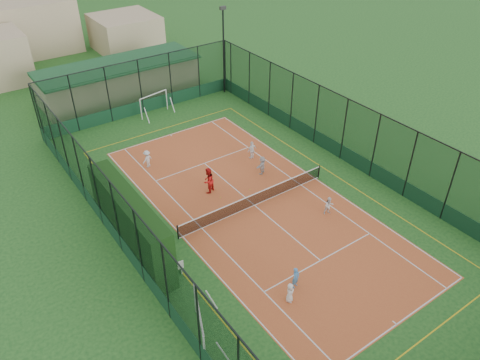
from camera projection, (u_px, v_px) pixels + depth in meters
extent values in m
plane|color=#1A4D1E|center=(254.00, 205.00, 31.28)|extent=(300.00, 300.00, 0.00)
cube|color=#B44728|center=(254.00, 205.00, 31.28)|extent=(11.17, 23.97, 0.01)
cube|color=black|center=(131.00, 223.00, 26.81)|extent=(1.30, 8.66, 3.79)
imported|color=white|center=(290.00, 293.00, 24.18)|extent=(0.70, 0.64, 1.20)
imported|color=#4B91D4|center=(296.00, 278.00, 24.97)|extent=(0.54, 0.42, 1.32)
imported|color=white|center=(329.00, 206.00, 30.19)|extent=(0.72, 0.63, 1.26)
imported|color=silver|center=(147.00, 159.00, 34.82)|extent=(1.01, 0.79, 1.37)
imported|color=white|center=(252.00, 150.00, 35.82)|extent=(0.88, 0.46, 1.44)
imported|color=silver|center=(262.00, 165.00, 34.10)|extent=(1.33, 1.00, 1.40)
imported|color=red|center=(208.00, 181.00, 32.00)|extent=(1.15, 1.05, 1.91)
sphere|color=#CCE033|center=(242.00, 199.00, 31.77)|extent=(0.07, 0.07, 0.07)
sphere|color=#CCE033|center=(250.00, 189.00, 32.71)|extent=(0.07, 0.07, 0.07)
sphere|color=#CCE033|center=(220.00, 197.00, 31.93)|extent=(0.07, 0.07, 0.07)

